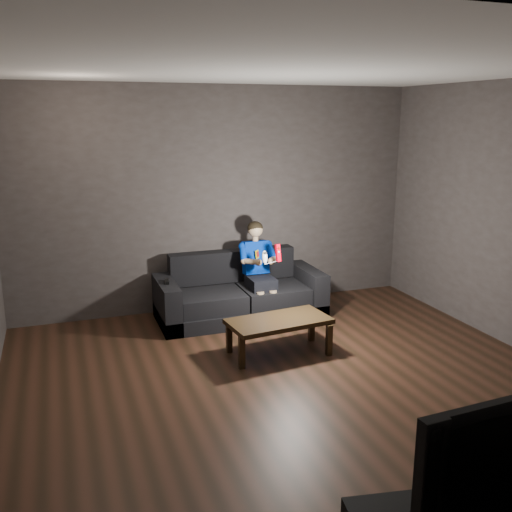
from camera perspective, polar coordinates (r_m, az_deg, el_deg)
name	(u,v)px	position (r m, az deg, el deg)	size (l,w,h in m)	color
floor	(299,393)	(5.10, 4.35, -13.47)	(5.00, 5.00, 0.00)	black
back_wall	(218,199)	(6.96, -3.80, 5.68)	(5.00, 0.04, 2.70)	#3A3332
ceiling	(306,66)	(4.54, 5.01, 18.38)	(5.00, 5.00, 0.02)	silver
sofa	(240,297)	(6.78, -1.66, -4.13)	(1.94, 0.84, 0.75)	black
child	(258,263)	(6.69, 0.24, -0.67)	(0.44, 0.54, 1.07)	black
wii_remote_red	(278,253)	(6.29, 2.22, 0.32)	(0.06, 0.08, 0.20)	#EE0015
nunchuk_white	(265,257)	(6.25, 0.88, -0.12)	(0.07, 0.10, 0.16)	white
wii_remote_black	(167,281)	(6.42, -8.91, -2.53)	(0.06, 0.17, 0.03)	black
coffee_table	(279,324)	(5.73, 2.30, -6.78)	(1.06, 0.61, 0.37)	black
tv	(499,448)	(3.04, 23.16, -17.22)	(1.14, 0.15, 0.66)	black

